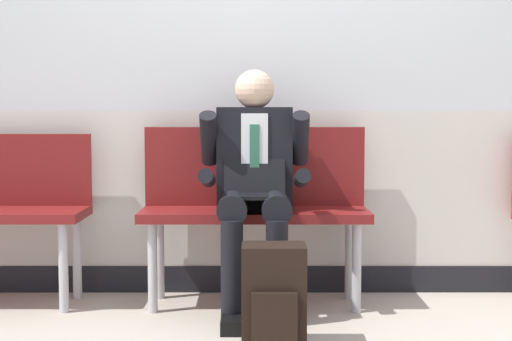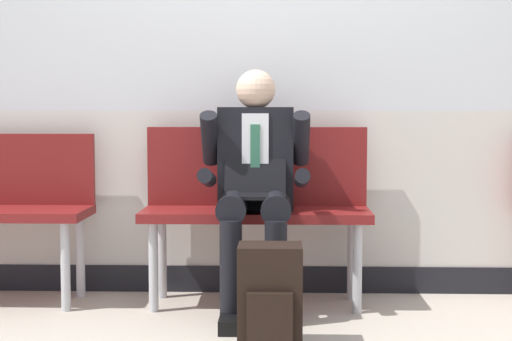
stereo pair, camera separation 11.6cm
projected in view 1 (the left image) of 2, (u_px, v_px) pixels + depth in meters
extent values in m
plane|color=#B2A899|center=(257.00, 315.00, 3.90)|extent=(18.00, 18.00, 0.00)
cube|color=beige|center=(257.00, 188.00, 4.41)|extent=(5.04, 0.12, 0.90)
cube|color=black|center=(257.00, 277.00, 4.45)|extent=(5.04, 0.14, 0.15)
cube|color=maroon|center=(255.00, 214.00, 4.07)|extent=(1.23, 0.42, 0.05)
cube|color=maroon|center=(255.00, 166.00, 4.23)|extent=(1.23, 0.04, 0.44)
cylinder|color=#B7B7BC|center=(153.00, 268.00, 3.94)|extent=(0.05, 0.05, 0.47)
cylinder|color=#B7B7BC|center=(160.00, 257.00, 4.24)|extent=(0.05, 0.05, 0.47)
cylinder|color=#B7B7BC|center=(357.00, 268.00, 3.94)|extent=(0.05, 0.05, 0.47)
cylinder|color=#B7B7BC|center=(350.00, 257.00, 4.24)|extent=(0.05, 0.05, 0.47)
cylinder|color=#B7B7BC|center=(64.00, 268.00, 3.94)|extent=(0.05, 0.05, 0.47)
cylinder|color=#B7B7BC|center=(77.00, 257.00, 4.24)|extent=(0.05, 0.05, 0.47)
cylinder|color=black|center=(233.00, 206.00, 3.85)|extent=(0.15, 0.40, 0.15)
cylinder|color=black|center=(232.00, 273.00, 3.69)|extent=(0.11, 0.11, 0.52)
cube|color=black|center=(232.00, 322.00, 3.65)|extent=(0.10, 0.26, 0.07)
cylinder|color=black|center=(276.00, 206.00, 3.85)|extent=(0.15, 0.40, 0.15)
cylinder|color=black|center=(277.00, 273.00, 3.69)|extent=(0.11, 0.11, 0.52)
cube|color=black|center=(277.00, 322.00, 3.65)|extent=(0.10, 0.26, 0.07)
cube|color=black|center=(255.00, 159.00, 4.04)|extent=(0.40, 0.18, 0.55)
cube|color=silver|center=(255.00, 150.00, 3.95)|extent=(0.14, 0.01, 0.39)
cube|color=#2D664C|center=(255.00, 156.00, 3.94)|extent=(0.05, 0.01, 0.33)
sphere|color=beige|center=(255.00, 89.00, 4.02)|extent=(0.21, 0.21, 0.21)
cylinder|color=black|center=(209.00, 139.00, 3.97)|extent=(0.09, 0.25, 0.30)
cylinder|color=black|center=(207.00, 178.00, 3.81)|extent=(0.08, 0.27, 0.12)
cylinder|color=black|center=(300.00, 139.00, 3.97)|extent=(0.09, 0.25, 0.30)
cylinder|color=black|center=(302.00, 178.00, 3.81)|extent=(0.08, 0.27, 0.12)
cube|color=black|center=(255.00, 196.00, 3.82)|extent=(0.32, 0.22, 0.02)
cube|color=black|center=(255.00, 172.00, 3.94)|extent=(0.32, 0.08, 0.21)
cube|color=black|center=(274.00, 297.00, 3.34)|extent=(0.28, 0.20, 0.47)
cube|color=black|center=(274.00, 320.00, 3.22)|extent=(0.20, 0.04, 0.23)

